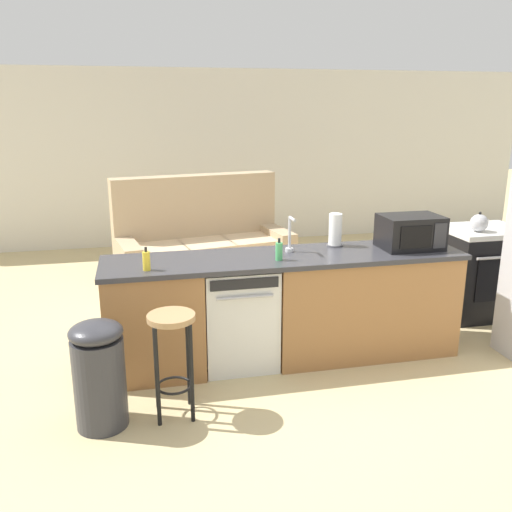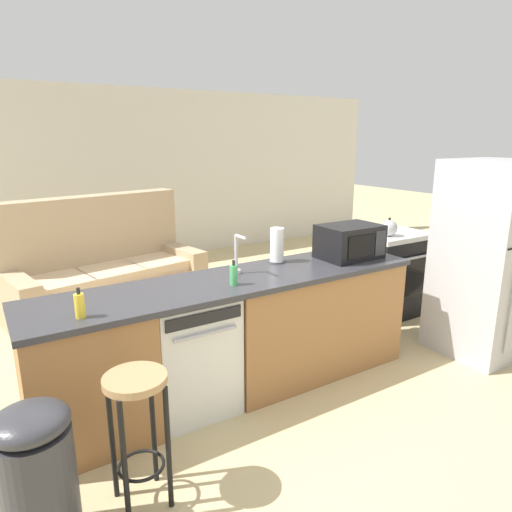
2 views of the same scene
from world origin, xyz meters
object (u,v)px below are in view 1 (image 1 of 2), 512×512
at_px(dishwasher, 238,315).
at_px(dish_soap_bottle, 146,261).
at_px(couch, 202,250).
at_px(kettle, 479,223).
at_px(stove_range, 480,271).
at_px(microwave, 410,232).
at_px(trash_bin, 99,373).
at_px(bar_stool, 172,343).
at_px(soap_bottle, 279,251).
at_px(paper_towel_roll, 335,230).

distance_m(dishwasher, dish_soap_bottle, 0.92).
height_order(dish_soap_bottle, couch, couch).
distance_m(dishwasher, couch, 2.20).
height_order(dishwasher, kettle, kettle).
distance_m(stove_range, microwave, 1.37).
bearing_deg(trash_bin, bar_stool, 2.97).
relative_size(microwave, soap_bottle, 2.84).
distance_m(dishwasher, kettle, 2.53).
bearing_deg(microwave, dish_soap_bottle, -175.41).
distance_m(stove_range, couch, 3.10).
height_order(kettle, trash_bin, kettle).
bearing_deg(kettle, dishwasher, -170.15).
height_order(paper_towel_roll, couch, couch).
xyz_separation_m(soap_bottle, kettle, (2.13, 0.55, 0.01)).
distance_m(kettle, bar_stool, 3.24).
distance_m(dishwasher, microwave, 1.61).
relative_size(microwave, kettle, 2.44).
distance_m(stove_range, soap_bottle, 2.44).
bearing_deg(soap_bottle, kettle, 14.45).
xyz_separation_m(stove_range, microwave, (-1.11, -0.55, 0.59)).
xyz_separation_m(soap_bottle, bar_stool, (-0.88, -0.57, -0.44)).
height_order(dishwasher, stove_range, stove_range).
distance_m(soap_bottle, kettle, 2.19).
xyz_separation_m(dishwasher, dish_soap_bottle, (-0.71, -0.18, 0.55)).
relative_size(dishwasher, microwave, 1.68).
bearing_deg(bar_stool, microwave, 18.53).
height_order(microwave, trash_bin, microwave).
bearing_deg(stove_range, trash_bin, -160.91).
bearing_deg(bar_stool, soap_bottle, 32.70).
distance_m(soap_bottle, trash_bin, 1.60).
height_order(soap_bottle, trash_bin, soap_bottle).
bearing_deg(dish_soap_bottle, dishwasher, 14.08).
relative_size(microwave, bar_stool, 0.68).
relative_size(paper_towel_roll, bar_stool, 0.38).
distance_m(paper_towel_roll, bar_stool, 1.79).
xyz_separation_m(stove_range, kettle, (-0.17, -0.13, 0.53)).
relative_size(dishwasher, trash_bin, 1.14).
relative_size(stove_range, kettle, 4.39).
height_order(stove_range, soap_bottle, soap_bottle).
height_order(microwave, paper_towel_roll, paper_towel_roll).
height_order(paper_towel_roll, trash_bin, paper_towel_roll).
relative_size(dishwasher, soap_bottle, 4.77).
bearing_deg(bar_stool, trash_bin, -177.03).
height_order(stove_range, kettle, kettle).
bearing_deg(microwave, paper_towel_roll, 160.92).
bearing_deg(stove_range, kettle, -142.84).
relative_size(paper_towel_roll, dish_soap_bottle, 1.60).
bearing_deg(stove_range, soap_bottle, -163.62).
xyz_separation_m(dishwasher, stove_range, (2.60, 0.55, 0.03)).
bearing_deg(dishwasher, stove_range, 11.91).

